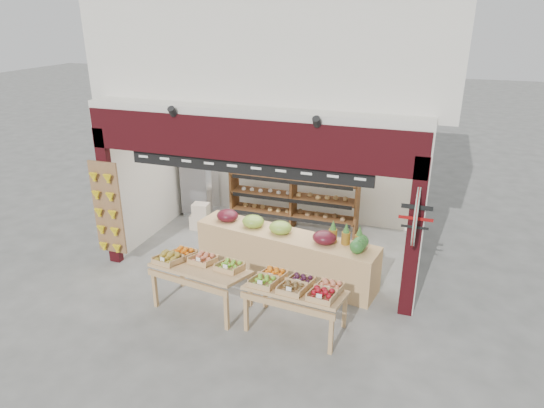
{
  "coord_description": "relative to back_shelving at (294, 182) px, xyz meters",
  "views": [
    {
      "loc": [
        2.85,
        -8.04,
        4.57
      ],
      "look_at": [
        0.18,
        -0.2,
        1.25
      ],
      "focal_mm": 32.0,
      "sensor_mm": 36.0,
      "label": 1
    }
  ],
  "objects": [
    {
      "name": "display_table_right",
      "position": [
        1.11,
        -3.59,
        -0.35
      ],
      "size": [
        1.52,
        0.94,
        0.95
      ],
      "color": "tan",
      "rests_on": "ground"
    },
    {
      "name": "back_shelving",
      "position": [
        0.0,
        0.0,
        0.0
      ],
      "size": [
        2.88,
        0.47,
        1.79
      ],
      "color": "brown",
      "rests_on": "ground"
    },
    {
      "name": "mid_counter",
      "position": [
        0.46,
        -2.11,
        -0.62
      ],
      "size": [
        3.47,
        1.25,
        1.07
      ],
      "color": "tan",
      "rests_on": "ground"
    },
    {
      "name": "gift_sign",
      "position": [
        2.67,
        -2.71,
        0.67
      ],
      "size": [
        0.04,
        0.93,
        0.92
      ],
      "color": "#A0CAAF",
      "rests_on": "ground"
    },
    {
      "name": "cardboard_stack",
      "position": [
        -1.71,
        -0.68,
        -0.86
      ],
      "size": [
        0.97,
        0.7,
        0.61
      ],
      "color": "silver",
      "rests_on": "ground"
    },
    {
      "name": "shop_structure",
      "position": [
        -0.08,
        0.05,
        2.84
      ],
      "size": [
        6.36,
        5.12,
        5.4
      ],
      "color": "silver",
      "rests_on": "ground"
    },
    {
      "name": "banana_board",
      "position": [
        -2.81,
        -2.74,
        0.03
      ],
      "size": [
        0.6,
        0.15,
        1.8
      ],
      "color": "#8D5F40",
      "rests_on": "ground"
    },
    {
      "name": "display_table_left",
      "position": [
        -0.6,
        -3.43,
        -0.35
      ],
      "size": [
        1.6,
        1.04,
        0.97
      ],
      "color": "tan",
      "rests_on": "ground"
    },
    {
      "name": "watermelon_pile",
      "position": [
        1.72,
        -1.97,
        -0.89
      ],
      "size": [
        0.76,
        0.76,
        0.59
      ],
      "color": "#184A1D",
      "rests_on": "ground"
    },
    {
      "name": "ground",
      "position": [
        -0.08,
        -1.57,
        -1.08
      ],
      "size": [
        60.0,
        60.0,
        0.0
      ],
      "primitive_type": "plane",
      "color": "#61615D",
      "rests_on": "ground"
    },
    {
      "name": "refrigerator",
      "position": [
        -2.34,
        0.15,
        -0.15
      ],
      "size": [
        0.85,
        0.85,
        1.86
      ],
      "primitive_type": "cube",
      "rotation": [
        0.0,
        0.0,
        0.19
      ],
      "color": "silver",
      "rests_on": "ground"
    }
  ]
}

